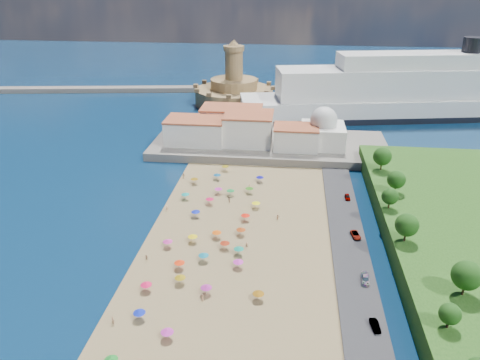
# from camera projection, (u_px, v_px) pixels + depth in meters

# --- Properties ---
(ground) EXTENTS (700.00, 700.00, 0.00)m
(ground) POSITION_uv_depth(u_px,v_px,m) (213.00, 249.00, 117.14)
(ground) COLOR #071938
(ground) RESTS_ON ground
(terrace) EXTENTS (90.00, 36.00, 3.00)m
(terrace) POSITION_uv_depth(u_px,v_px,m) (269.00, 145.00, 181.58)
(terrace) COLOR #59544C
(terrace) RESTS_ON ground
(jetty) EXTENTS (18.00, 70.00, 2.40)m
(jetty) POSITION_uv_depth(u_px,v_px,m) (226.00, 118.00, 215.67)
(jetty) COLOR #59544C
(jetty) RESTS_ON ground
(breakwater) EXTENTS (199.03, 34.77, 2.60)m
(breakwater) POSITION_uv_depth(u_px,v_px,m) (67.00, 90.00, 266.51)
(breakwater) COLOR #59544C
(breakwater) RESTS_ON ground
(waterfront_buildings) EXTENTS (57.00, 29.00, 11.00)m
(waterfront_buildings) POSITION_uv_depth(u_px,v_px,m) (236.00, 128.00, 180.88)
(waterfront_buildings) COLOR silver
(waterfront_buildings) RESTS_ON terrace
(domed_building) EXTENTS (16.00, 16.00, 15.00)m
(domed_building) POSITION_uv_depth(u_px,v_px,m) (323.00, 131.00, 174.62)
(domed_building) COLOR silver
(domed_building) RESTS_ON terrace
(fortress) EXTENTS (40.00, 40.00, 32.40)m
(fortress) POSITION_uv_depth(u_px,v_px,m) (234.00, 91.00, 240.57)
(fortress) COLOR #9E7A4F
(fortress) RESTS_ON ground
(cruise_ship) EXTENTS (167.66, 54.47, 36.29)m
(cruise_ship) POSITION_uv_depth(u_px,v_px,m) (418.00, 94.00, 218.26)
(cruise_ship) COLOR black
(cruise_ship) RESTS_ON ground
(beach_parasols) EXTENTS (31.47, 116.39, 2.20)m
(beach_parasols) POSITION_uv_depth(u_px,v_px,m) (201.00, 265.00, 107.28)
(beach_parasols) COLOR gray
(beach_parasols) RESTS_ON beach
(beachgoers) EXTENTS (33.66, 93.62, 1.90)m
(beachgoers) POSITION_uv_depth(u_px,v_px,m) (200.00, 252.00, 113.68)
(beachgoers) COLOR tan
(beachgoers) RESTS_ON beach
(parked_cars) EXTENTS (2.73, 73.15, 1.30)m
(parked_cars) POSITION_uv_depth(u_px,v_px,m) (362.00, 266.00, 108.28)
(parked_cars) COLOR gray
(parked_cars) RESTS_ON promenade
(hillside_trees) EXTENTS (13.16, 109.14, 7.41)m
(hillside_trees) POSITION_uv_depth(u_px,v_px,m) (422.00, 238.00, 102.83)
(hillside_trees) COLOR #382314
(hillside_trees) RESTS_ON hillside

